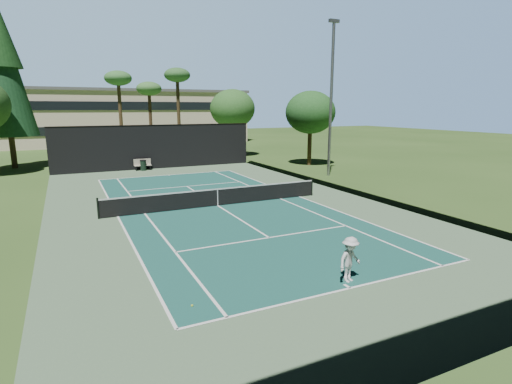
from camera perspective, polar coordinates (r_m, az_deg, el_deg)
ground at (r=23.03m, az=-5.48°, el=-2.00°), size 160.00×160.00×0.00m
apron_slab at (r=23.03m, az=-5.48°, el=-1.98°), size 18.00×32.00×0.01m
court_surface at (r=23.03m, az=-5.48°, el=-1.97°), size 10.97×23.77×0.01m
court_lines at (r=23.02m, az=-5.48°, el=-1.95°), size 11.07×23.87×0.01m
tennis_net at (r=22.90m, az=-5.51°, el=-0.64°), size 12.90×0.10×1.10m
fence at (r=22.69m, az=-5.64°, el=2.97°), size 18.04×32.05×4.03m
player at (r=13.32m, az=13.28°, el=-9.37°), size 1.09×0.80×1.50m
tennis_ball_a at (r=11.88m, az=-9.12°, el=-15.73°), size 0.07×0.07×0.07m
tennis_ball_b at (r=27.10m, az=-7.95°, el=0.14°), size 0.08×0.08×0.08m
tennis_ball_c at (r=25.70m, az=-1.76°, el=-0.41°), size 0.07×0.07×0.07m
tennis_ball_d at (r=24.79m, az=-11.83°, el=-1.11°), size 0.08×0.08×0.08m
park_bench at (r=37.45m, az=-15.90°, el=3.84°), size 1.50×0.45×1.02m
trash_bin at (r=37.23m, az=-15.81°, el=3.69°), size 0.56×0.56×0.95m
pine_tree at (r=43.43m, az=-32.56°, el=15.46°), size 4.80×4.80×15.00m
palm_a at (r=45.45m, az=-19.08°, el=14.67°), size 2.80×2.80×9.32m
palm_b at (r=47.93m, az=-15.03°, el=13.73°), size 2.80×2.80×8.42m
palm_c at (r=45.63m, az=-11.18°, el=15.59°), size 2.80×2.80×9.77m
decid_tree_a at (r=46.49m, az=-3.38°, el=11.79°), size 5.12×5.12×7.62m
decid_tree_b at (r=39.47m, az=7.79°, el=11.18°), size 4.80×4.80×7.14m
campus_building at (r=67.44m, az=-19.41°, el=10.15°), size 40.50×12.50×8.30m
light_pole at (r=33.41m, az=10.70°, el=13.34°), size 0.90×0.25×12.22m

